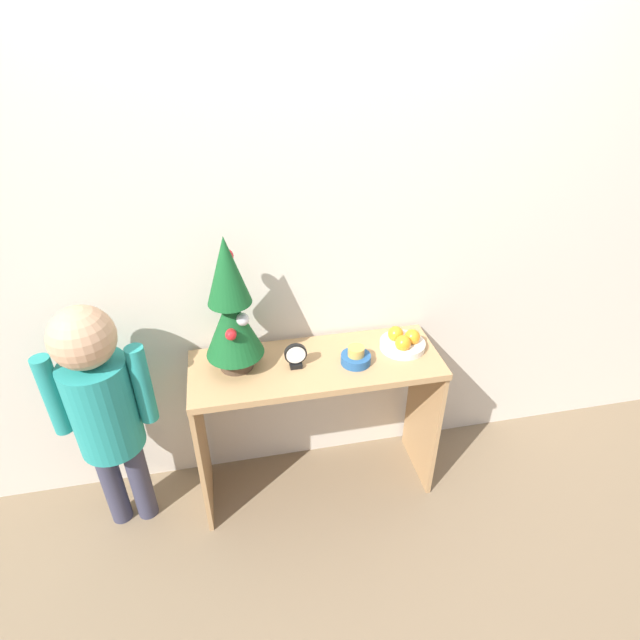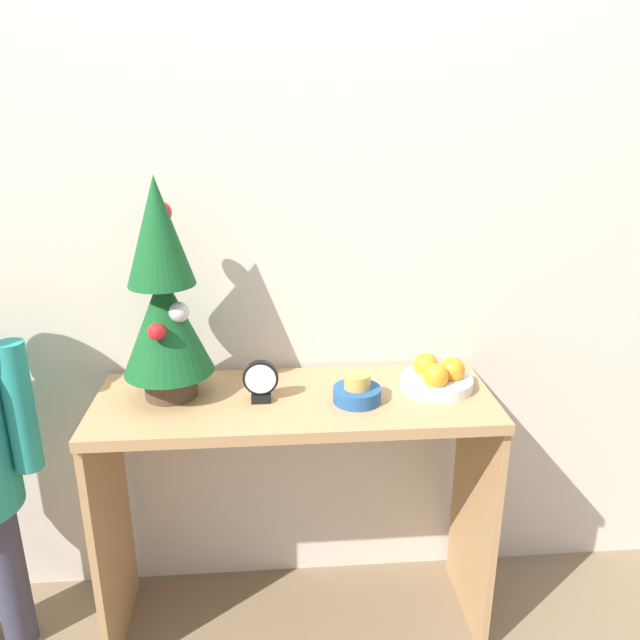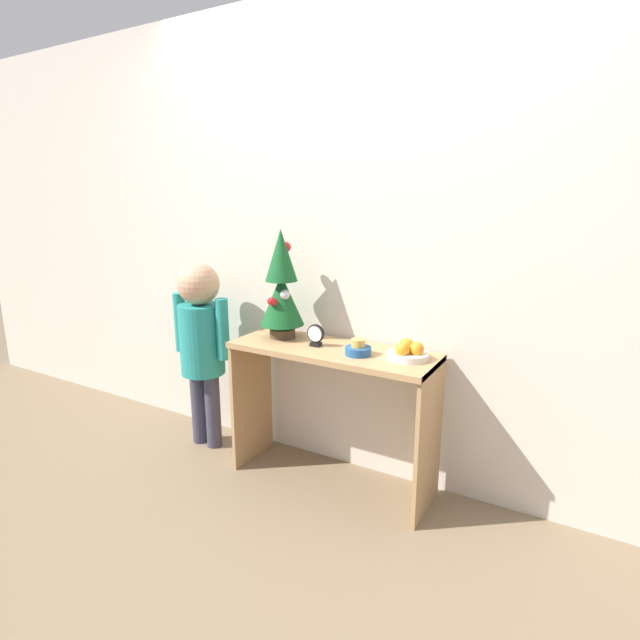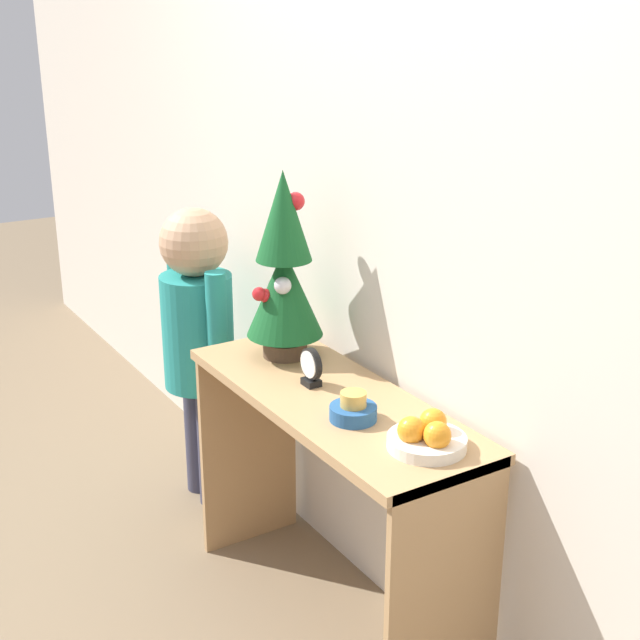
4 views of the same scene
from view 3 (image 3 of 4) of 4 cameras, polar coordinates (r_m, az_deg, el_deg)
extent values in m
plane|color=#7A664C|center=(2.70, -0.80, -19.73)|extent=(12.00, 12.00, 0.00)
cube|color=beige|center=(2.65, 3.99, 8.49)|extent=(7.00, 0.05, 2.50)
cube|color=tan|center=(2.54, 1.40, -3.53)|extent=(1.07, 0.39, 0.03)
cube|color=tan|center=(2.93, -7.77, -8.71)|extent=(0.02, 0.36, 0.75)
cube|color=tan|center=(2.49, 12.32, -13.26)|extent=(0.02, 0.36, 0.75)
cylinder|color=#4C3828|center=(2.73, -4.31, -1.47)|extent=(0.14, 0.14, 0.05)
cylinder|color=brown|center=(2.71, -4.33, -0.55)|extent=(0.02, 0.02, 0.04)
cone|color=#145123|center=(2.68, -4.39, 2.33)|extent=(0.24, 0.24, 0.27)
cone|color=#145123|center=(2.65, -4.48, 7.41)|extent=(0.17, 0.17, 0.27)
sphere|color=red|center=(2.64, -5.32, 2.06)|extent=(0.04, 0.04, 0.04)
sphere|color=silver|center=(2.63, -4.02, 2.91)|extent=(0.05, 0.05, 0.05)
sphere|color=red|center=(2.62, -5.59, 2.15)|extent=(0.04, 0.04, 0.04)
sphere|color=#2D4CA8|center=(2.70, -3.83, 5.44)|extent=(0.04, 0.04, 0.04)
sphere|color=red|center=(2.67, -3.93, 8.33)|extent=(0.06, 0.06, 0.06)
cylinder|color=silver|center=(2.40, 10.02, -4.01)|extent=(0.20, 0.20, 0.03)
sphere|color=orange|center=(2.37, 10.98, -3.30)|extent=(0.07, 0.07, 0.07)
sphere|color=orange|center=(2.43, 9.86, -2.85)|extent=(0.07, 0.07, 0.07)
sphere|color=orange|center=(2.36, 9.40, -3.34)|extent=(0.07, 0.07, 0.07)
cylinder|color=#235189|center=(2.43, 4.38, -3.54)|extent=(0.13, 0.13, 0.04)
cylinder|color=gold|center=(2.41, 4.39, -2.64)|extent=(0.07, 0.07, 0.04)
cube|color=black|center=(2.56, -0.49, -2.77)|extent=(0.05, 0.04, 0.02)
cylinder|color=black|center=(2.55, -0.49, -1.54)|extent=(0.09, 0.02, 0.09)
cylinder|color=white|center=(2.54, -0.60, -1.59)|extent=(0.08, 0.00, 0.08)
cylinder|color=#38384C|center=(3.23, -13.69, -9.59)|extent=(0.09, 0.09, 0.47)
cylinder|color=#38384C|center=(3.15, -12.13, -10.08)|extent=(0.09, 0.09, 0.47)
cylinder|color=teal|center=(3.04, -13.37, -2.16)|extent=(0.26, 0.26, 0.42)
sphere|color=tan|center=(2.97, -13.72, 4.01)|extent=(0.24, 0.24, 0.24)
cylinder|color=teal|center=(3.14, -15.67, -0.24)|extent=(0.07, 0.07, 0.36)
cylinder|color=teal|center=(2.91, -11.07, -1.04)|extent=(0.07, 0.07, 0.36)
camera|label=1|loc=(1.64, -46.96, 28.99)|focal=28.00mm
camera|label=2|loc=(1.36, -33.80, 11.79)|focal=35.00mm
camera|label=4|loc=(1.21, 75.07, 18.08)|focal=50.00mm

